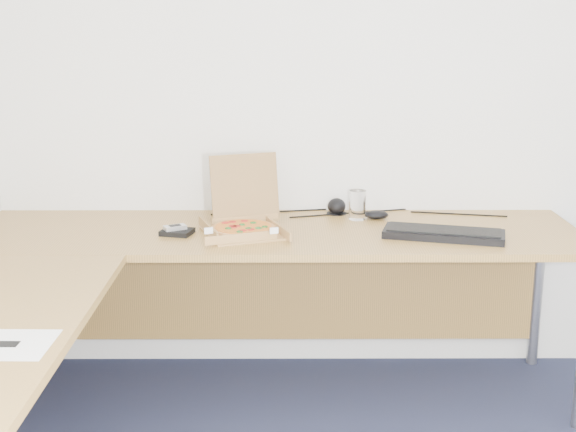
{
  "coord_description": "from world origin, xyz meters",
  "views": [
    {
      "loc": [
        -0.46,
        -1.73,
        1.58
      ],
      "look_at": [
        -0.45,
        1.28,
        0.82
      ],
      "focal_mm": 49.18,
      "sensor_mm": 36.0,
      "label": 1
    }
  ],
  "objects_px": {
    "drinking_glass": "(357,205)",
    "keyboard": "(444,234)",
    "pizza_box": "(243,225)",
    "desk": "(185,269)",
    "wallet": "(177,232)"
  },
  "relations": [
    {
      "from": "pizza_box",
      "to": "keyboard",
      "type": "distance_m",
      "value": 0.8
    },
    {
      "from": "pizza_box",
      "to": "wallet",
      "type": "distance_m",
      "value": 0.27
    },
    {
      "from": "pizza_box",
      "to": "keyboard",
      "type": "xyz_separation_m",
      "value": [
        0.8,
        -0.07,
        -0.02
      ]
    },
    {
      "from": "pizza_box",
      "to": "keyboard",
      "type": "relative_size",
      "value": 0.72
    },
    {
      "from": "keyboard",
      "to": "desk",
      "type": "bearing_deg",
      "value": -147.76
    },
    {
      "from": "keyboard",
      "to": "wallet",
      "type": "xyz_separation_m",
      "value": [
        -1.07,
        0.05,
        -0.0
      ]
    },
    {
      "from": "drinking_glass",
      "to": "wallet",
      "type": "xyz_separation_m",
      "value": [
        -0.75,
        -0.24,
        -0.05
      ]
    },
    {
      "from": "pizza_box",
      "to": "keyboard",
      "type": "bearing_deg",
      "value": -24.97
    },
    {
      "from": "pizza_box",
      "to": "wallet",
      "type": "bearing_deg",
      "value": 164.35
    },
    {
      "from": "desk",
      "to": "pizza_box",
      "type": "xyz_separation_m",
      "value": [
        0.19,
        0.38,
        0.07
      ]
    },
    {
      "from": "pizza_box",
      "to": "wallet",
      "type": "relative_size",
      "value": 2.82
    },
    {
      "from": "drinking_glass",
      "to": "keyboard",
      "type": "distance_m",
      "value": 0.44
    },
    {
      "from": "drinking_glass",
      "to": "pizza_box",
      "type": "bearing_deg",
      "value": -154.91
    },
    {
      "from": "desk",
      "to": "wallet",
      "type": "bearing_deg",
      "value": 101.46
    },
    {
      "from": "drinking_glass",
      "to": "desk",
      "type": "bearing_deg",
      "value": -138.06
    }
  ]
}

